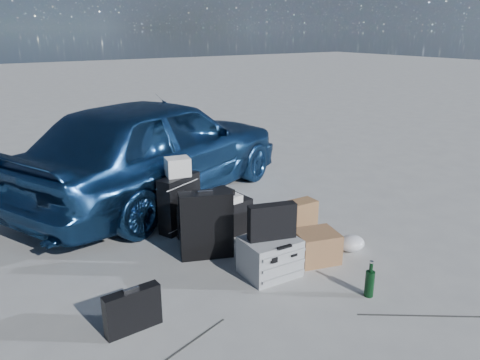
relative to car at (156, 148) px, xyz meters
name	(u,v)px	position (x,y,z in m)	size (l,w,h in m)	color
ground	(274,282)	(-0.03, -2.56, -0.67)	(60.00, 60.00, 0.00)	#A8A9A4
car	(156,148)	(0.00, 0.00, 0.00)	(1.59, 3.95, 1.35)	navy
pelican_case	(270,257)	(0.02, -2.42, -0.50)	(0.48, 0.39, 0.35)	#9B9EA0
laptop_bag	(272,222)	(0.04, -2.41, -0.17)	(0.43, 0.11, 0.32)	black
briefcase	(133,310)	(-1.31, -2.54, -0.51)	(0.42, 0.09, 0.33)	black
suitcase_left	(206,225)	(-0.28, -1.80, -0.35)	(0.50, 0.18, 0.65)	black
suitcase_right	(180,203)	(-0.21, -1.07, -0.37)	(0.51, 0.18, 0.61)	black
white_carton	(178,167)	(-0.20, -1.06, 0.04)	(0.25, 0.20, 0.20)	silver
duffel_bag	(216,219)	(0.03, -1.44, -0.48)	(0.76, 0.32, 0.38)	black
flat_box_white	(217,199)	(0.04, -1.45, -0.26)	(0.45, 0.33, 0.08)	silver
flat_box_black	(218,193)	(0.05, -1.47, -0.19)	(0.29, 0.20, 0.06)	black
kraft_bag	(301,220)	(0.74, -1.99, -0.46)	(0.31, 0.19, 0.42)	brown
cardboard_box	(316,246)	(0.55, -2.45, -0.53)	(0.39, 0.34, 0.29)	#9C6744
plastic_bag	(351,243)	(0.99, -2.49, -0.60)	(0.27, 0.23, 0.15)	silver
green_bottle	(370,279)	(0.49, -3.16, -0.52)	(0.08, 0.08, 0.31)	black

